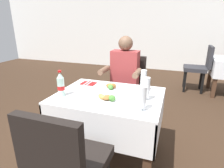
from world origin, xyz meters
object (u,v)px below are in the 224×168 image
(beer_glass_left, at_px, (142,99))
(napkin_cutlery_set, at_px, (88,83))
(plate_far_diner, at_px, (111,87))
(background_chair_left, at_px, (200,66))
(seated_diner_far, at_px, (124,78))
(plate_near_camera, at_px, (107,98))
(chair_far_diner_seat, at_px, (128,87))
(chair_near_camera_side, at_px, (67,163))
(beer_glass_middle, at_px, (143,81))
(cola_bottle_primary, at_px, (61,85))
(main_dining_table, at_px, (109,111))
(beer_glass_right, at_px, (146,89))

(beer_glass_left, bearing_deg, napkin_cutlery_set, 146.15)
(plate_far_diner, relative_size, napkin_cutlery_set, 1.32)
(plate_far_diner, bearing_deg, background_chair_left, 65.05)
(seated_diner_far, bearing_deg, plate_near_camera, -84.90)
(chair_far_diner_seat, xyz_separation_m, chair_near_camera_side, (-0.00, -1.58, 0.00))
(seated_diner_far, distance_m, plate_near_camera, 0.83)
(beer_glass_middle, relative_size, cola_bottle_primary, 0.91)
(chair_near_camera_side, distance_m, background_chair_left, 3.53)
(main_dining_table, relative_size, chair_near_camera_side, 1.08)
(beer_glass_right, bearing_deg, background_chair_left, 74.46)
(seated_diner_far, bearing_deg, beer_glass_left, -65.87)
(chair_near_camera_side, relative_size, cola_bottle_primary, 3.76)
(plate_near_camera, height_order, beer_glass_right, beer_glass_right)
(seated_diner_far, distance_m, beer_glass_middle, 0.62)
(beer_glass_right, distance_m, napkin_cutlery_set, 0.77)
(chair_near_camera_side, bearing_deg, plate_near_camera, 86.58)
(main_dining_table, bearing_deg, background_chair_left, 66.96)
(plate_far_diner, bearing_deg, beer_glass_left, -43.93)
(plate_far_diner, xyz_separation_m, background_chair_left, (1.12, 2.41, -0.20))
(chair_near_camera_side, xyz_separation_m, napkin_cutlery_set, (-0.34, 1.03, 0.19))
(plate_near_camera, height_order, background_chair_left, background_chair_left)
(chair_far_diner_seat, relative_size, beer_glass_middle, 4.15)
(beer_glass_left, relative_size, napkin_cutlery_set, 1.10)
(beer_glass_right, bearing_deg, beer_glass_left, -88.33)
(napkin_cutlery_set, bearing_deg, chair_far_diner_seat, 57.94)
(main_dining_table, height_order, plate_far_diner, plate_far_diner)
(cola_bottle_primary, height_order, napkin_cutlery_set, cola_bottle_primary)
(chair_near_camera_side, bearing_deg, chair_far_diner_seat, 90.00)
(beer_glass_left, bearing_deg, cola_bottle_primary, 175.57)
(cola_bottle_primary, relative_size, background_chair_left, 0.27)
(main_dining_table, relative_size, chair_far_diner_seat, 1.08)
(chair_near_camera_side, distance_m, plate_far_diner, 0.97)
(plate_near_camera, bearing_deg, background_chair_left, 68.79)
(beer_glass_middle, xyz_separation_m, napkin_cutlery_set, (-0.65, 0.06, -0.12))
(main_dining_table, height_order, background_chair_left, background_chair_left)
(chair_near_camera_side, relative_size, plate_near_camera, 4.36)
(plate_far_diner, distance_m, background_chair_left, 2.67)
(plate_far_diner, bearing_deg, seated_diner_far, 90.46)
(main_dining_table, distance_m, beer_glass_middle, 0.47)
(plate_near_camera, xyz_separation_m, cola_bottle_primary, (-0.47, -0.03, 0.09))
(chair_far_diner_seat, xyz_separation_m, plate_far_diner, (-0.03, -0.64, 0.20))
(chair_near_camera_side, height_order, plate_far_diner, chair_near_camera_side)
(plate_far_diner, bearing_deg, chair_near_camera_side, -88.10)
(chair_far_diner_seat, relative_size, beer_glass_left, 4.65)
(background_chair_left, bearing_deg, beer_glass_right, -105.54)
(seated_diner_far, distance_m, beer_glass_left, 1.02)
(beer_glass_right, relative_size, background_chair_left, 0.23)
(plate_far_diner, bearing_deg, plate_near_camera, -76.92)
(beer_glass_right, bearing_deg, chair_near_camera_side, -115.76)
(main_dining_table, xyz_separation_m, cola_bottle_primary, (-0.43, -0.18, 0.29))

